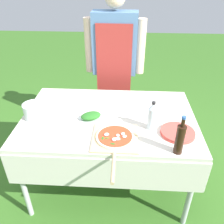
# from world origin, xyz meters

# --- Properties ---
(ground_plane) EXTENTS (12.00, 12.00, 0.00)m
(ground_plane) POSITION_xyz_m (0.00, 0.00, 0.00)
(ground_plane) COLOR #386B23
(prep_table) EXTENTS (1.44, 0.96, 0.78)m
(prep_table) POSITION_xyz_m (0.00, 0.00, 0.70)
(prep_table) COLOR beige
(prep_table) RESTS_ON ground
(person_cook) EXTENTS (0.63, 0.22, 1.68)m
(person_cook) POSITION_xyz_m (0.01, 0.79, 0.99)
(person_cook) COLOR #70604C
(person_cook) RESTS_ON ground
(pizza_on_peel) EXTENTS (0.33, 0.59, 0.05)m
(pizza_on_peel) POSITION_xyz_m (0.07, -0.31, 0.79)
(pizza_on_peel) COLOR #D1B27F
(pizza_on_peel) RESTS_ON prep_table
(oil_bottle) EXTENTS (0.06, 0.06, 0.29)m
(oil_bottle) POSITION_xyz_m (0.49, -0.41, 0.89)
(oil_bottle) COLOR black
(oil_bottle) RESTS_ON prep_table
(water_bottle) EXTENTS (0.07, 0.07, 0.23)m
(water_bottle) POSITION_xyz_m (0.34, -0.15, 0.89)
(water_bottle) COLOR silver
(water_bottle) RESTS_ON prep_table
(herb_container) EXTENTS (0.23, 0.20, 0.06)m
(herb_container) POSITION_xyz_m (-0.14, -0.05, 0.81)
(herb_container) COLOR silver
(herb_container) RESTS_ON prep_table
(mixing_tub) EXTENTS (0.17, 0.17, 0.12)m
(mixing_tub) POSITION_xyz_m (-0.61, -0.05, 0.84)
(mixing_tub) COLOR silver
(mixing_tub) RESTS_ON prep_table
(plate_stack) EXTENTS (0.26, 0.26, 0.02)m
(plate_stack) POSITION_xyz_m (0.53, -0.21, 0.79)
(plate_stack) COLOR #DB4C42
(plate_stack) RESTS_ON prep_table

